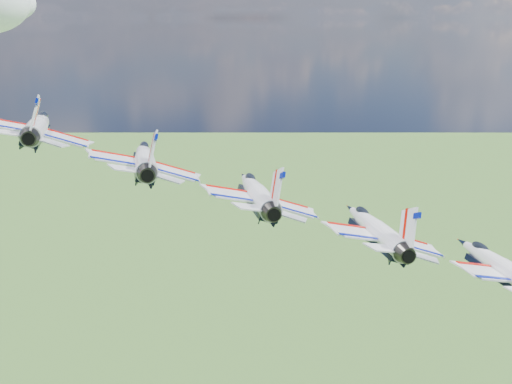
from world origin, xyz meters
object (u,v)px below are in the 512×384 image
jet_0 (39,126)px  jet_2 (256,192)px  jet_3 (374,228)px  jet_1 (144,158)px  jet_4 (499,266)px

jet_0 → jet_2: 25.58m
jet_0 → jet_3: size_ratio=1.00×
jet_0 → jet_3: bearing=-24.5°
jet_0 → jet_2: bearing=-24.5°
jet_1 → jet_3: jet_1 is taller
jet_1 → jet_2: (9.40, -8.11, -3.07)m
jet_0 → jet_1: jet_0 is taller
jet_2 → jet_4: jet_2 is taller
jet_0 → jet_4: (37.59, -32.44, -12.30)m
jet_1 → jet_2: size_ratio=1.00×
jet_1 → jet_3: (18.80, -16.22, -6.15)m
jet_2 → jet_3: 12.79m
jet_0 → jet_4: 51.16m
jet_1 → jet_4: 38.37m
jet_0 → jet_4: jet_0 is taller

